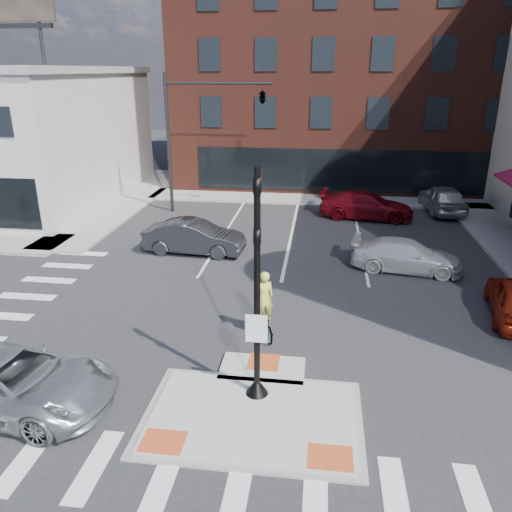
# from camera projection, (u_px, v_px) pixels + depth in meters

# --- Properties ---
(ground) EXTENTS (120.00, 120.00, 0.00)m
(ground) POSITION_uv_depth(u_px,v_px,m) (255.00, 406.00, 12.81)
(ground) COLOR #28282B
(ground) RESTS_ON ground
(refuge_island) EXTENTS (5.40, 4.65, 0.13)m
(refuge_island) POSITION_uv_depth(u_px,v_px,m) (254.00, 411.00, 12.55)
(refuge_island) COLOR gray
(refuge_island) RESTS_ON ground
(sidewalk_nw) EXTENTS (23.50, 20.50, 0.15)m
(sidewalk_nw) POSITION_uv_depth(u_px,v_px,m) (5.00, 217.00, 29.04)
(sidewalk_nw) COLOR gray
(sidewalk_nw) RESTS_ON ground
(sidewalk_n) EXTENTS (26.00, 3.00, 0.15)m
(sidewalk_n) POSITION_uv_depth(u_px,v_px,m) (345.00, 200.00, 32.84)
(sidewalk_n) COLOR gray
(sidewalk_n) RESTS_ON ground
(building_n) EXTENTS (24.40, 18.40, 15.50)m
(building_n) POSITION_uv_depth(u_px,v_px,m) (346.00, 74.00, 39.40)
(building_n) COLOR #512219
(building_n) RESTS_ON ground
(building_far_left) EXTENTS (10.00, 12.00, 10.00)m
(building_far_left) POSITION_uv_depth(u_px,v_px,m) (280.00, 97.00, 59.82)
(building_far_left) COLOR slate
(building_far_left) RESTS_ON ground
(building_far_right) EXTENTS (12.00, 12.00, 12.00)m
(building_far_right) POSITION_uv_depth(u_px,v_px,m) (389.00, 88.00, 59.73)
(building_far_right) COLOR brown
(building_far_right) RESTS_ON ground
(signal_pole) EXTENTS (0.60, 0.60, 5.98)m
(signal_pole) POSITION_uv_depth(u_px,v_px,m) (257.00, 317.00, 12.35)
(signal_pole) COLOR black
(signal_pole) RESTS_ON refuge_island
(mast_arm_signal) EXTENTS (6.10, 2.24, 8.00)m
(mast_arm_signal) POSITION_uv_depth(u_px,v_px,m) (236.00, 106.00, 27.77)
(mast_arm_signal) COLOR black
(mast_arm_signal) RESTS_ON ground
(silver_suv) EXTENTS (5.67, 2.99, 1.52)m
(silver_suv) POSITION_uv_depth(u_px,v_px,m) (9.00, 381.00, 12.56)
(silver_suv) COLOR #A9ADB1
(silver_suv) RESTS_ON ground
(white_pickup) EXTENTS (4.84, 2.51, 1.34)m
(white_pickup) POSITION_uv_depth(u_px,v_px,m) (406.00, 256.00, 21.26)
(white_pickup) COLOR silver
(white_pickup) RESTS_ON ground
(bg_car_dark) EXTENTS (4.79, 1.94, 1.55)m
(bg_car_dark) POSITION_uv_depth(u_px,v_px,m) (194.00, 237.00, 23.29)
(bg_car_dark) COLOR #27282D
(bg_car_dark) RESTS_ON ground
(bg_car_silver) EXTENTS (2.31, 4.99, 1.65)m
(bg_car_silver) POSITION_uv_depth(u_px,v_px,m) (442.00, 199.00, 30.02)
(bg_car_silver) COLOR silver
(bg_car_silver) RESTS_ON ground
(bg_car_red) EXTENTS (5.52, 2.72, 1.54)m
(bg_car_red) POSITION_uv_depth(u_px,v_px,m) (366.00, 205.00, 28.78)
(bg_car_red) COLOR maroon
(bg_car_red) RESTS_ON ground
(cyclist) EXTENTS (1.25, 1.87, 2.23)m
(cyclist) POSITION_uv_depth(u_px,v_px,m) (264.00, 314.00, 16.00)
(cyclist) COLOR #3F3F44
(cyclist) RESTS_ON ground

